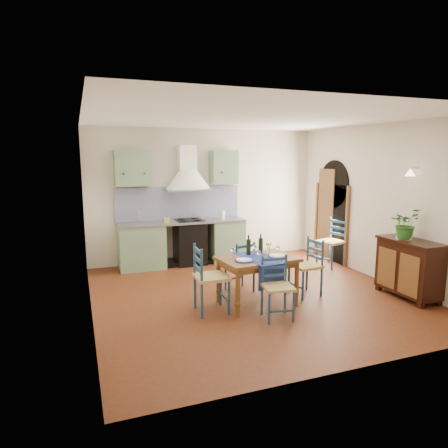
% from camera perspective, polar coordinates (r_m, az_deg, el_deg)
% --- Properties ---
extents(floor, '(5.00, 5.00, 0.00)m').
position_cam_1_polar(floor, '(6.64, 4.11, -9.97)').
color(floor, '#48210F').
rests_on(floor, ground).
extents(back_wall, '(5.00, 0.96, 2.80)m').
position_cam_1_polar(back_wall, '(8.35, -5.27, 1.49)').
color(back_wall, beige).
rests_on(back_wall, ground).
extents(right_wall, '(0.26, 5.00, 2.80)m').
position_cam_1_polar(right_wall, '(7.90, 20.09, 2.59)').
color(right_wall, beige).
rests_on(right_wall, ground).
extents(left_wall, '(0.04, 5.00, 2.80)m').
position_cam_1_polar(left_wall, '(5.75, -19.04, 0.83)').
color(left_wall, beige).
rests_on(left_wall, ground).
extents(ceiling, '(5.00, 5.00, 0.01)m').
position_cam_1_polar(ceiling, '(6.28, 4.43, 14.89)').
color(ceiling, white).
rests_on(ceiling, back_wall).
extents(dining_table, '(1.21, 0.93, 1.04)m').
position_cam_1_polar(dining_table, '(6.06, 4.85, -5.55)').
color(dining_table, brown).
rests_on(dining_table, ground).
extents(chair_near, '(0.46, 0.46, 0.86)m').
position_cam_1_polar(chair_near, '(5.63, 7.59, -8.90)').
color(chair_near, navy).
rests_on(chair_near, ground).
extents(chair_far, '(0.46, 0.46, 0.85)m').
position_cam_1_polar(chair_far, '(6.65, 2.39, -5.96)').
color(chair_far, navy).
rests_on(chair_far, ground).
extents(chair_left, '(0.48, 0.48, 0.99)m').
position_cam_1_polar(chair_left, '(5.76, -2.13, -7.69)').
color(chair_left, navy).
rests_on(chair_left, ground).
extents(chair_right, '(0.48, 0.48, 0.92)m').
position_cam_1_polar(chair_right, '(6.62, 11.78, -5.89)').
color(chair_right, navy).
rests_on(chair_right, ground).
extents(chair_spare, '(0.56, 0.56, 0.97)m').
position_cam_1_polar(chair_spare, '(8.44, 15.21, -2.49)').
color(chair_spare, navy).
rests_on(chair_spare, ground).
extents(sideboard, '(0.50, 1.05, 0.94)m').
position_cam_1_polar(sideboard, '(6.99, 24.90, -5.52)').
color(sideboard, black).
rests_on(sideboard, ground).
extents(potted_plant, '(0.52, 0.47, 0.50)m').
position_cam_1_polar(potted_plant, '(6.89, 24.47, 0.05)').
color(potted_plant, '#256621').
rests_on(potted_plant, sideboard).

